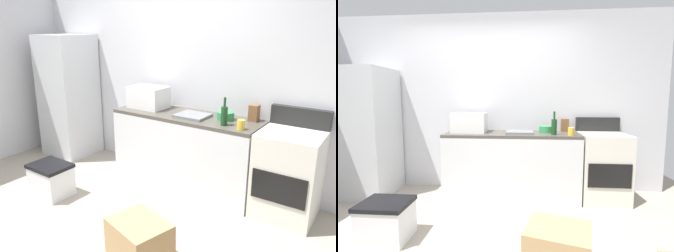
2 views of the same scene
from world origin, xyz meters
TOP-DOWN VIEW (x-y plane):
  - ground_plane at (0.00, 0.00)m, footprint 6.00×6.00m
  - wall_back at (0.00, 1.55)m, footprint 5.00×0.10m
  - kitchen_counter at (0.30, 1.20)m, footprint 1.80×0.60m
  - refrigerator at (-1.75, 1.15)m, footprint 0.68×0.66m
  - stove_oven at (1.52, 1.21)m, footprint 0.60×0.61m
  - microwave at (-0.29, 1.23)m, footprint 0.46×0.34m
  - sink_basin at (0.41, 1.15)m, footprint 0.36×0.32m
  - wine_bottle at (0.85, 1.05)m, footprint 0.07×0.07m
  - coffee_mug at (1.06, 1.01)m, footprint 0.08×0.08m
  - knife_block at (1.05, 1.39)m, footprint 0.10×0.10m
  - mixing_bowl at (0.77, 1.26)m, footprint 0.19×0.19m
  - cardboard_box_medium at (0.74, -0.23)m, footprint 0.57×0.50m
  - storage_bin at (-0.84, 0.08)m, footprint 0.46×0.36m

SIDE VIEW (x-z plane):
  - ground_plane at x=0.00m, z-range 0.00..0.00m
  - cardboard_box_medium at x=0.74m, z-range 0.00..0.37m
  - storage_bin at x=-0.84m, z-range 0.00..0.38m
  - kitchen_counter at x=0.30m, z-range 0.00..0.90m
  - stove_oven at x=1.52m, z-range -0.08..1.02m
  - refrigerator at x=-1.75m, z-range 0.00..1.79m
  - sink_basin at x=0.41m, z-range 0.90..0.93m
  - mixing_bowl at x=0.77m, z-range 0.90..0.99m
  - coffee_mug at x=1.06m, z-range 0.90..1.00m
  - knife_block at x=1.05m, z-range 0.90..1.08m
  - wine_bottle at x=0.85m, z-range 0.86..1.16m
  - microwave at x=-0.29m, z-range 0.90..1.17m
  - wall_back at x=0.00m, z-range 0.00..2.60m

